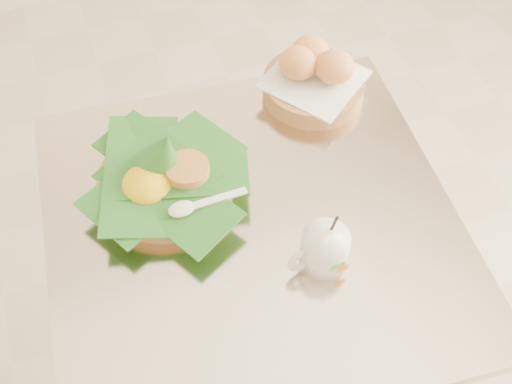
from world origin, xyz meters
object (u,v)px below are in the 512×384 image
object	(u,v)px
cafe_table	(253,285)
rice_basket	(164,176)
bread_basket	(314,77)
coffee_mug	(324,249)

from	to	relation	value
cafe_table	rice_basket	size ratio (longest dim) A/B	2.59
bread_basket	coffee_mug	world-z (taller)	coffee_mug
coffee_mug	bread_basket	bearing A→B (deg)	69.71
rice_basket	coffee_mug	distance (m)	0.31
bread_basket	cafe_table	bearing A→B (deg)	-130.12
cafe_table	rice_basket	world-z (taller)	rice_basket
rice_basket	coffee_mug	xyz separation A→B (m)	(0.20, -0.23, -0.00)
cafe_table	coffee_mug	xyz separation A→B (m)	(0.08, -0.11, 0.26)
cafe_table	rice_basket	xyz separation A→B (m)	(-0.12, 0.12, 0.26)
rice_basket	bread_basket	xyz separation A→B (m)	(0.34, 0.14, 0.00)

